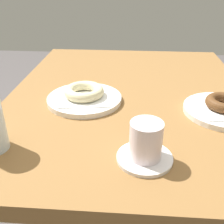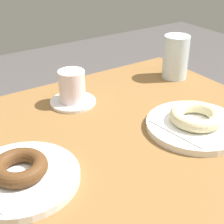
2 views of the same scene
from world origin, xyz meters
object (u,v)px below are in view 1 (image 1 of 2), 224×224
(donut_sugar_ring, at_px, (83,91))
(donut_chocolate_ring, at_px, (224,103))
(plate_sugar_ring, at_px, (84,99))
(plate_chocolate_ring, at_px, (222,110))
(coffee_cup, at_px, (145,144))

(donut_sugar_ring, bearing_deg, donut_chocolate_ring, -96.31)
(plate_sugar_ring, xyz_separation_m, donut_sugar_ring, (0.00, 0.00, 0.03))
(donut_chocolate_ring, distance_m, donut_sugar_ring, 0.41)
(plate_chocolate_ring, bearing_deg, donut_sugar_ring, 83.69)
(donut_chocolate_ring, relative_size, donut_sugar_ring, 0.85)
(plate_chocolate_ring, distance_m, plate_sugar_ring, 0.41)
(plate_chocolate_ring, height_order, coffee_cup, coffee_cup)
(donut_chocolate_ring, xyz_separation_m, plate_sugar_ring, (0.04, 0.40, -0.02))
(donut_chocolate_ring, height_order, coffee_cup, coffee_cup)
(donut_sugar_ring, bearing_deg, plate_chocolate_ring, -96.31)
(donut_chocolate_ring, xyz_separation_m, coffee_cup, (-0.23, 0.23, 0.01))
(plate_chocolate_ring, relative_size, donut_sugar_ring, 1.79)
(coffee_cup, bearing_deg, plate_chocolate_ring, -44.93)
(plate_chocolate_ring, xyz_separation_m, donut_sugar_ring, (0.04, 0.40, 0.03))
(plate_chocolate_ring, bearing_deg, coffee_cup, 135.07)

